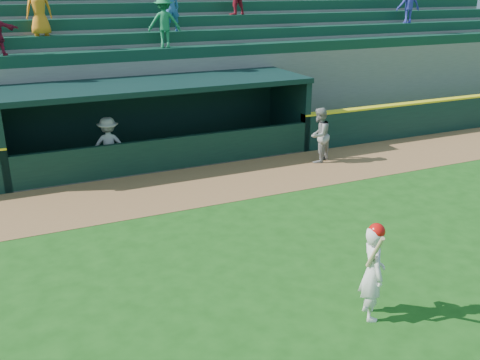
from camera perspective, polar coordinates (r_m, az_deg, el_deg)
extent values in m
plane|color=#184A12|center=(10.72, 3.56, -9.25)|extent=(120.00, 120.00, 0.00)
cube|color=brown|center=(14.82, -5.25, -0.69)|extent=(40.00, 3.00, 0.01)
cube|color=black|center=(22.77, 23.83, 6.64)|extent=(15.50, 0.30, 1.20)
cube|color=yellow|center=(22.65, 24.06, 8.18)|extent=(15.50, 0.32, 0.06)
imported|color=gray|center=(16.79, 8.44, 4.75)|extent=(1.05, 0.99, 1.72)
imported|color=#ADADA8|center=(16.19, -13.79, 3.67)|extent=(1.18, 0.84, 1.65)
cube|color=slate|center=(17.34, -8.31, 2.36)|extent=(9.00, 2.60, 0.04)
cube|color=black|center=(16.45, -24.09, 3.92)|extent=(0.20, 2.60, 2.30)
cube|color=black|center=(18.77, 5.21, 7.43)|extent=(0.20, 2.60, 2.30)
cube|color=black|center=(18.26, -9.65, 6.87)|extent=(9.40, 0.20, 2.30)
cube|color=black|center=(16.78, -8.72, 10.06)|extent=(9.40, 2.80, 0.16)
cube|color=black|center=(16.08, -7.17, 2.79)|extent=(9.00, 0.16, 1.00)
cube|color=brown|center=(18.02, -9.07, 3.76)|extent=(8.40, 0.45, 0.10)
cube|color=slate|center=(18.69, -10.13, 8.11)|extent=(34.00, 0.85, 2.91)
cube|color=#0F3828|center=(18.31, -10.35, 13.04)|extent=(34.00, 0.60, 0.36)
cube|color=slate|center=(19.46, -10.81, 9.21)|extent=(34.00, 0.85, 3.36)
cube|color=#0F3828|center=(19.09, -11.09, 14.64)|extent=(34.00, 0.60, 0.36)
cube|color=slate|center=(20.23, -11.45, 10.23)|extent=(34.00, 0.85, 3.81)
cube|color=#0F3828|center=(19.88, -11.79, 16.10)|extent=(34.00, 0.60, 0.36)
cube|color=slate|center=(21.02, -12.04, 11.17)|extent=(34.00, 0.85, 4.26)
cube|color=#0F3828|center=(20.68, -12.44, 17.45)|extent=(34.00, 0.60, 0.36)
cube|color=slate|center=(21.81, -12.59, 12.04)|extent=(34.00, 0.85, 4.71)
cube|color=slate|center=(22.61, -13.11, 12.85)|extent=(34.00, 0.85, 5.16)
cube|color=slate|center=(23.41, -13.59, 13.60)|extent=(34.00, 0.85, 5.61)
cube|color=slate|center=(23.97, -13.87, 13.72)|extent=(34.50, 0.30, 5.61)
imported|color=orange|center=(18.58, -20.67, 16.66)|extent=(0.81, 0.54, 1.60)
imported|color=#295A99|center=(19.39, -7.36, 17.77)|extent=(0.58, 0.40, 1.57)
imported|color=#1A7846|center=(18.45, -8.08, 16.33)|extent=(1.17, 0.85, 1.63)
imported|color=navy|center=(24.52, 17.55, 17.49)|extent=(1.11, 0.80, 1.54)
imported|color=silver|center=(9.13, 13.97, -9.59)|extent=(0.57, 0.69, 1.64)
sphere|color=red|center=(8.79, 14.38, -5.34)|extent=(0.27, 0.27, 0.27)
cylinder|color=#D1B586|center=(8.64, 14.20, -7.51)|extent=(0.21, 0.51, 0.76)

